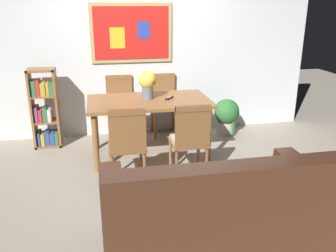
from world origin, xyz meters
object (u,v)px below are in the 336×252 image
Objects in this scene: dining_chair_far_right at (163,100)px; dining_chair_far_left at (120,102)px; dining_table at (149,107)px; bookshelf at (45,110)px; dining_chair_near_left at (127,141)px; potted_ivy at (226,115)px; dining_chair_near_right at (190,136)px; leather_couch at (214,212)px; tv_remote at (169,98)px; flower_vase at (147,82)px.

dining_chair_far_left is at bearing 179.07° from dining_chair_far_right.
bookshelf is (-1.36, 0.61, -0.14)m from dining_table.
bookshelf reaches higher than dining_chair_far_left.
dining_chair_near_left is (-0.35, -0.80, -0.12)m from dining_table.
bookshelf is 2.64m from potted_ivy.
leather_couch is at bearing -94.51° from dining_chair_near_right.
tv_remote is at bearing -149.74° from potted_ivy.
flower_vase is at bearing 111.63° from dining_chair_near_right.
dining_chair_near_right reaches higher than dining_table.
dining_chair_far_right is 0.83× the size of bookshelf.
bookshelf is at bearing 140.29° from dining_chair_near_right.
dining_chair_far_left is 2.54× the size of flower_vase.
dining_chair_near_right is at bearing 85.49° from leather_couch.
flower_vase reaches higher than dining_chair_near_right.
tv_remote is (0.26, 0.00, 0.11)m from dining_table.
potted_ivy is (1.02, 2.53, -0.02)m from leather_couch.
dining_chair_far_left is at bearing 10.48° from bookshelf.
dining_chair_near_right is 1.69m from potted_ivy.
dining_chair_near_left is at bearing -91.17° from dining_chair_far_left.
dining_chair_far_left is at bearing 88.83° from dining_chair_near_left.
dining_chair_near_right is at bearing -39.71° from bookshelf.
bookshelf is 1.75m from tv_remote.
dining_table is 1.98m from leather_couch.
dining_chair_far_left is (-0.32, 0.80, -0.12)m from dining_table.
dining_chair_far_right is at bearing 167.68° from potted_ivy.
dining_chair_near_right is at bearing -84.61° from tv_remote.
dining_chair_near_left is 2.54× the size of flower_vase.
dining_chair_far_right is 6.12× the size of tv_remote.
dining_table is 4.30× the size of flower_vase.
dining_chair_near_right is 1.02m from flower_vase.
flower_vase is at bearing 68.18° from dining_chair_near_left.
dining_chair_near_left reaches higher than tv_remote.
flower_vase is (-0.34, 0.86, 0.43)m from dining_chair_near_right.
dining_chair_far_right is at bearing 65.08° from flower_vase.
dining_chair_far_right reaches higher than dining_table.
dining_table is at bearing 113.04° from dining_chair_near_right.
tv_remote is at bearing 95.39° from dining_chair_near_right.
flower_vase is at bearing -21.92° from bookshelf.
bookshelf is at bearing -169.52° from dining_chair_far_left.
tv_remote is at bearing -13.97° from flower_vase.
dining_chair_near_right reaches higher than tv_remote.
dining_chair_near_left is 1.61m from dining_chair_far_left.
dining_table reaches higher than potted_ivy.
dining_chair_near_left is at bearing -139.42° from potted_ivy.
dining_chair_near_right is 1.59m from dining_chair_far_right.
dining_chair_near_right and dining_chair_near_left have the same top height.
bookshelf is (-1.69, -0.18, -0.02)m from dining_chair_far_right.
bookshelf reaches higher than potted_ivy.
leather_couch is (-0.08, -2.73, -0.23)m from dining_chair_far_right.
bookshelf reaches higher than dining_chair_far_right.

